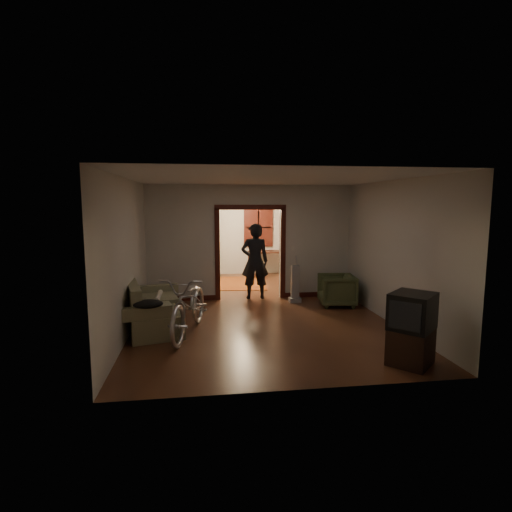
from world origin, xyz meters
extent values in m
cube|color=#3D1F13|center=(0.00, 0.00, 0.00)|extent=(5.00, 8.50, 0.01)
cube|color=white|center=(0.00, 0.00, 2.80)|extent=(5.00, 8.50, 0.01)
cube|color=beige|center=(0.00, 4.25, 1.40)|extent=(5.00, 0.02, 2.80)
cube|color=beige|center=(-2.50, 0.00, 1.40)|extent=(0.02, 8.50, 2.80)
cube|color=beige|center=(2.50, 0.00, 1.40)|extent=(0.02, 8.50, 2.80)
cube|color=beige|center=(0.00, 0.75, 1.40)|extent=(5.00, 0.14, 2.80)
cube|color=#3D130D|center=(0.00, 0.75, 1.10)|extent=(1.74, 0.20, 2.32)
cube|color=black|center=(0.70, 4.21, 1.55)|extent=(0.98, 0.06, 1.28)
sphere|color=#FFE0A5|center=(0.00, 2.50, 2.35)|extent=(0.24, 0.24, 0.24)
cube|color=silver|center=(1.05, 0.68, 1.25)|extent=(0.08, 0.01, 0.12)
cube|color=#616241|center=(-2.15, -1.32, 0.46)|extent=(1.34, 2.13, 0.91)
cylinder|color=beige|center=(-2.05, -1.02, 0.53)|extent=(0.10, 0.77, 0.10)
ellipsoid|color=black|center=(-2.10, -2.23, 0.68)|extent=(0.50, 0.38, 0.15)
imported|color=silver|center=(-1.42, -1.85, 0.55)|extent=(1.20, 2.22, 1.11)
imported|color=#404A2A|center=(1.89, -0.26, 0.36)|extent=(0.89, 0.87, 0.73)
cube|color=black|center=(1.83, -3.67, 0.27)|extent=(0.81, 0.81, 0.54)
cube|color=black|center=(1.83, -3.67, 0.80)|extent=(0.83, 0.83, 0.53)
cube|color=gray|center=(1.01, 0.19, 0.45)|extent=(0.29, 0.24, 0.90)
imported|color=black|center=(0.11, 0.71, 0.93)|extent=(0.69, 0.46, 1.87)
cube|color=maroon|center=(-0.09, 2.64, 0.01)|extent=(1.75, 2.18, 0.02)
cube|color=#293721|center=(-1.20, 3.98, 0.87)|extent=(0.89, 0.52, 1.74)
sphere|color=#1E5972|center=(-1.20, 3.98, 1.94)|extent=(0.31, 0.31, 0.31)
cube|color=black|center=(0.93, 3.86, 0.39)|extent=(1.20, 0.92, 0.79)
cube|color=black|center=(0.44, 3.43, 0.45)|extent=(0.44, 0.44, 0.90)
camera|label=1|loc=(-1.19, -8.94, 2.36)|focal=28.00mm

